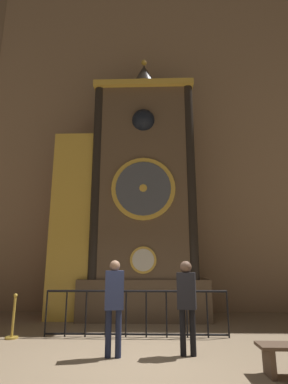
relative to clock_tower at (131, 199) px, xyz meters
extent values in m
plane|color=#847056|center=(0.41, -3.99, -3.66)|extent=(28.00, 28.00, 0.00)
cube|color=#997A5B|center=(0.41, 1.41, 4.02)|extent=(24.00, 0.30, 15.37)
cube|color=brown|center=(0.42, 0.03, -3.08)|extent=(3.83, 1.61, 1.16)
cube|color=brown|center=(0.42, 0.03, 0.68)|extent=(3.07, 1.40, 6.38)
cube|color=gold|center=(0.42, -0.08, 3.77)|extent=(3.31, 1.54, 0.20)
cylinder|color=gold|center=(0.42, -0.70, -1.95)|extent=(0.77, 0.05, 0.77)
cylinder|color=silver|center=(0.42, -0.73, -1.95)|extent=(0.63, 0.03, 0.63)
cylinder|color=gold|center=(0.42, -0.70, 0.17)|extent=(1.96, 0.07, 1.96)
cylinder|color=#4C515B|center=(0.42, -0.75, 0.17)|extent=(1.68, 0.04, 1.68)
cylinder|color=gold|center=(0.42, -0.77, 0.17)|extent=(0.23, 0.03, 0.23)
cube|color=#3A2D21|center=(0.42, -0.18, 2.47)|extent=(0.94, 0.42, 0.94)
sphere|color=black|center=(0.42, -0.61, 2.47)|extent=(0.75, 0.75, 0.75)
cylinder|color=black|center=(-1.05, -0.58, 0.68)|extent=(0.31, 0.31, 6.38)
cylinder|color=black|center=(1.90, -0.58, 0.68)|extent=(0.31, 0.31, 6.38)
cylinder|color=gold|center=(0.42, 0.03, 4.02)|extent=(0.91, 0.91, 0.30)
cone|color=black|center=(0.42, 0.03, 4.59)|extent=(0.87, 0.87, 0.83)
sphere|color=gold|center=(0.42, 0.03, 5.13)|extent=(0.20, 0.20, 0.20)
cube|color=maroon|center=(-1.80, 0.08, -0.79)|extent=(1.27, 1.19, 5.75)
cube|color=gold|center=(-1.80, -0.53, -0.79)|extent=(1.33, 0.06, 5.75)
cylinder|color=black|center=(-1.76, -2.28, -3.16)|extent=(0.04, 0.04, 1.00)
cylinder|color=black|center=(-1.30, -2.28, -3.16)|extent=(0.04, 0.04, 1.00)
cylinder|color=black|center=(-0.84, -2.28, -3.16)|extent=(0.04, 0.04, 1.00)
cylinder|color=black|center=(-0.38, -2.28, -3.16)|extent=(0.04, 0.04, 1.00)
cylinder|color=black|center=(0.08, -2.28, -3.16)|extent=(0.04, 0.04, 1.00)
cylinder|color=black|center=(0.55, -2.28, -3.16)|extent=(0.04, 0.04, 1.00)
cylinder|color=black|center=(1.01, -2.28, -3.16)|extent=(0.04, 0.04, 1.00)
cylinder|color=black|center=(1.47, -2.28, -3.16)|extent=(0.04, 0.04, 1.00)
cylinder|color=black|center=(1.93, -2.28, -3.16)|extent=(0.04, 0.04, 1.00)
cylinder|color=black|center=(2.40, -2.28, -3.16)|extent=(0.04, 0.04, 1.00)
cylinder|color=black|center=(0.32, -2.28, -2.68)|extent=(4.16, 0.05, 0.05)
cylinder|color=black|center=(0.32, -2.28, -3.60)|extent=(4.16, 0.04, 0.04)
cylinder|color=#1B213A|center=(-0.10, -3.78, -3.26)|extent=(0.11, 0.11, 0.80)
cylinder|color=#1B213A|center=(0.08, -3.78, -3.26)|extent=(0.11, 0.11, 0.80)
cube|color=navy|center=(-0.01, -3.78, -2.52)|extent=(0.37, 0.27, 0.69)
sphere|color=#8C664C|center=(-0.01, -3.78, -2.09)|extent=(0.20, 0.20, 0.20)
cylinder|color=black|center=(1.25, -3.64, -3.27)|extent=(0.11, 0.11, 0.79)
cylinder|color=black|center=(1.43, -3.64, -3.27)|extent=(0.11, 0.11, 0.79)
cube|color=black|center=(1.34, -3.64, -2.54)|extent=(0.38, 0.28, 0.65)
sphere|color=brown|center=(1.34, -3.64, -2.11)|extent=(0.22, 0.22, 0.22)
cylinder|color=#B28E33|center=(-2.43, -2.48, -3.64)|extent=(0.28, 0.28, 0.04)
cylinder|color=#B28E33|center=(-2.43, -2.48, -3.23)|extent=(0.06, 0.06, 0.87)
sphere|color=#B28E33|center=(-2.43, -2.48, -2.76)|extent=(0.09, 0.09, 0.09)
cube|color=brown|center=(2.42, -4.61, -3.47)|extent=(0.08, 0.36, 0.39)
camera|label=1|loc=(0.72, -9.55, -2.04)|focal=28.00mm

